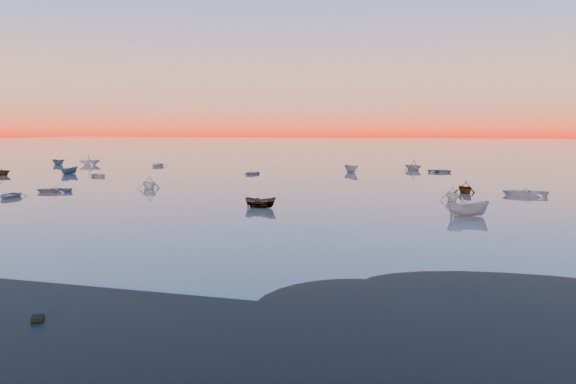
% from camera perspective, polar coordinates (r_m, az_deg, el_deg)
% --- Properties ---
extents(ground, '(600.00, 600.00, 0.00)m').
position_cam_1_polar(ground, '(126.37, 8.41, 3.07)').
color(ground, slate).
rests_on(ground, ground).
extents(mud_lobes, '(140.00, 6.00, 0.07)m').
position_cam_1_polar(mud_lobes, '(29.99, -17.74, -8.12)').
color(mud_lobes, black).
rests_on(mud_lobes, ground).
extents(moored_fleet, '(124.00, 58.00, 1.20)m').
position_cam_1_polar(moored_fleet, '(80.12, 4.05, 1.18)').
color(moored_fleet, silver).
rests_on(moored_fleet, ground).
extents(boat_near_left, '(4.07, 2.77, 0.94)m').
position_cam_1_polar(boat_near_left, '(66.90, -26.41, -0.54)').
color(boat_near_left, slate).
rests_on(boat_near_left, ground).
extents(boat_near_center, '(3.02, 4.06, 1.29)m').
position_cam_1_polar(boat_near_center, '(49.70, 17.82, -2.40)').
color(boat_near_center, slate).
rests_on(boat_near_center, ground).
extents(boat_near_right, '(3.39, 1.82, 1.14)m').
position_cam_1_polar(boat_near_right, '(59.96, 16.33, -0.87)').
color(boat_near_right, silver).
rests_on(boat_near_right, ground).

